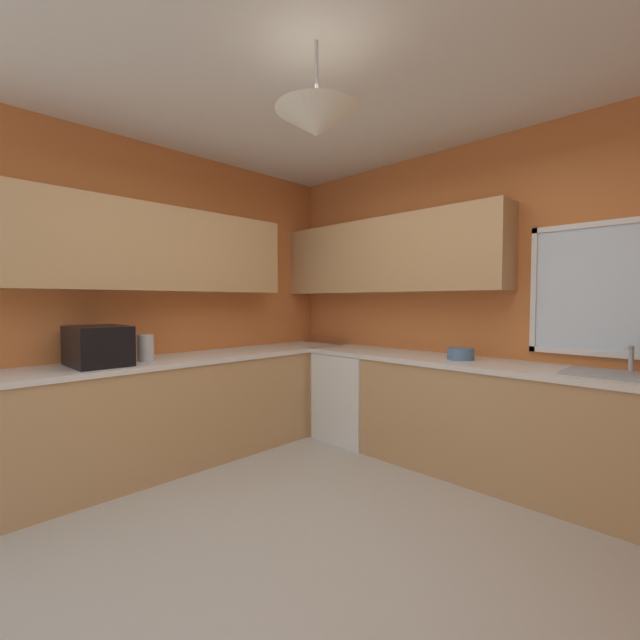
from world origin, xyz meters
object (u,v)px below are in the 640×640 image
at_px(kettle, 146,348).
at_px(dishwasher, 354,396).
at_px(microwave, 98,346).
at_px(sink_assembly, 626,375).
at_px(bowl, 461,354).

bearing_deg(kettle, dishwasher, 70.32).
distance_m(microwave, sink_assembly, 3.58).
bearing_deg(bowl, sink_assembly, 0.30).
height_order(kettle, bowl, kettle).
bearing_deg(kettle, bowl, 46.42).
xyz_separation_m(kettle, sink_assembly, (2.82, 1.83, -0.09)).
height_order(dishwasher, microwave, microwave).
xyz_separation_m(microwave, bowl, (1.75, 2.16, -0.10)).
distance_m(kettle, sink_assembly, 3.36).
bearing_deg(sink_assembly, kettle, -147.12).
bearing_deg(bowl, microwave, -129.02).
xyz_separation_m(dishwasher, kettle, (-0.64, -1.79, 0.57)).
relative_size(dishwasher, microwave, 1.77).
relative_size(kettle, sink_assembly, 0.31).
distance_m(sink_assembly, bowl, 1.09).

